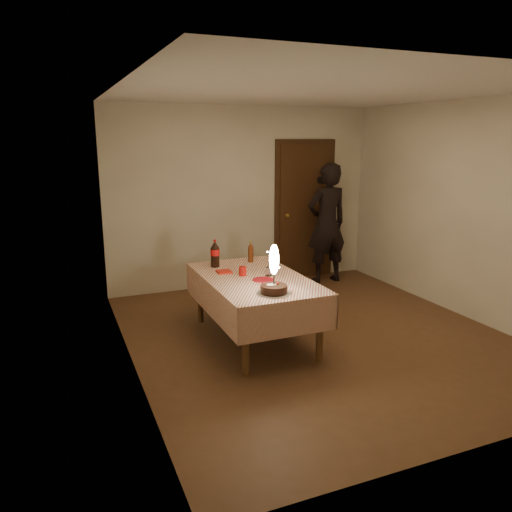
# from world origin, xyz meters

# --- Properties ---
(ground) EXTENTS (4.00, 4.50, 0.01)m
(ground) POSITION_xyz_m (0.00, 0.00, 0.00)
(ground) COLOR brown
(ground) RESTS_ON ground
(room_shell) EXTENTS (4.04, 4.54, 2.62)m
(room_shell) POSITION_xyz_m (0.03, 0.08, 1.65)
(room_shell) COLOR silver
(room_shell) RESTS_ON ground
(dining_table) EXTENTS (1.02, 1.72, 0.71)m
(dining_table) POSITION_xyz_m (-0.68, 0.17, 0.61)
(dining_table) COLOR brown
(dining_table) RESTS_ON ground
(birthday_cake) EXTENTS (0.32, 0.32, 0.48)m
(birthday_cake) POSITION_xyz_m (-0.72, -0.43, 0.84)
(birthday_cake) COLOR white
(birthday_cake) RESTS_ON dining_table
(red_plate) EXTENTS (0.22, 0.22, 0.01)m
(red_plate) POSITION_xyz_m (-0.64, 0.03, 0.71)
(red_plate) COLOR #B20C19
(red_plate) RESTS_ON dining_table
(red_cup) EXTENTS (0.08, 0.08, 0.10)m
(red_cup) POSITION_xyz_m (-0.77, 0.27, 0.76)
(red_cup) COLOR #A5100B
(red_cup) RESTS_ON dining_table
(clear_cup) EXTENTS (0.07, 0.07, 0.09)m
(clear_cup) POSITION_xyz_m (-0.52, 0.16, 0.75)
(clear_cup) COLOR white
(clear_cup) RESTS_ON dining_table
(napkin_stack) EXTENTS (0.15, 0.15, 0.02)m
(napkin_stack) POSITION_xyz_m (-0.92, 0.46, 0.72)
(napkin_stack) COLOR #B52214
(napkin_stack) RESTS_ON dining_table
(cola_bottle) EXTENTS (0.10, 0.10, 0.32)m
(cola_bottle) POSITION_xyz_m (-0.93, 0.74, 0.86)
(cola_bottle) COLOR black
(cola_bottle) RESTS_ON dining_table
(amber_bottle_right) EXTENTS (0.06, 0.06, 0.26)m
(amber_bottle_right) POSITION_xyz_m (-0.47, 0.79, 0.83)
(amber_bottle_right) COLOR #5A270F
(amber_bottle_right) RESTS_ON dining_table
(photographer) EXTENTS (0.67, 0.48, 1.79)m
(photographer) POSITION_xyz_m (1.18, 1.85, 0.90)
(photographer) COLOR black
(photographer) RESTS_ON ground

